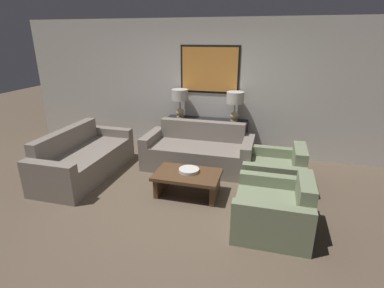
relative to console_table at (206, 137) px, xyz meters
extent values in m
plane|color=brown|center=(0.00, -2.17, -0.38)|extent=(20.00, 20.00, 0.00)
cube|color=beige|center=(0.00, 0.27, 0.95)|extent=(8.08, 0.10, 2.65)
cube|color=black|center=(0.00, 0.21, 1.32)|extent=(1.18, 0.01, 0.92)
cube|color=orange|center=(0.00, 0.20, 1.32)|extent=(1.10, 0.02, 0.84)
cube|color=black|center=(0.00, 0.00, 0.00)|extent=(1.63, 0.37, 0.75)
cylinder|color=tan|center=(-0.55, 0.00, 0.39)|extent=(0.14, 0.14, 0.02)
sphere|color=tan|center=(-0.55, 0.00, 0.48)|extent=(0.16, 0.16, 0.16)
cylinder|color=#8C7A51|center=(-0.55, 0.00, 0.65)|extent=(0.02, 0.02, 0.17)
cylinder|color=#B2ADA3|center=(-0.55, 0.00, 0.84)|extent=(0.33, 0.33, 0.22)
cylinder|color=tan|center=(0.55, 0.00, 0.39)|extent=(0.14, 0.14, 0.02)
sphere|color=tan|center=(0.55, 0.00, 0.48)|extent=(0.16, 0.16, 0.16)
cylinder|color=#8C7A51|center=(0.55, 0.00, 0.65)|extent=(0.02, 0.02, 0.17)
cylinder|color=#B2ADA3|center=(0.55, 0.00, 0.84)|extent=(0.33, 0.33, 0.22)
cube|color=slate|center=(0.00, -0.79, -0.15)|extent=(1.62, 0.70, 0.45)
cube|color=slate|center=(0.00, -0.35, 0.03)|extent=(1.62, 0.18, 0.81)
cube|color=slate|center=(-0.90, -0.70, -0.07)|extent=(0.18, 0.88, 0.60)
cube|color=slate|center=(0.90, -0.70, -0.07)|extent=(0.18, 0.88, 0.60)
cube|color=slate|center=(-1.72, -1.51, -0.15)|extent=(0.70, 1.62, 0.45)
cube|color=slate|center=(-2.16, -1.51, 0.03)|extent=(0.18, 1.62, 0.81)
cube|color=slate|center=(-1.81, -2.41, -0.07)|extent=(0.88, 0.18, 0.60)
cube|color=slate|center=(-1.81, -0.61, -0.07)|extent=(0.88, 0.18, 0.60)
cube|color=#4C331E|center=(0.10, -1.73, -0.03)|extent=(0.99, 0.63, 0.05)
cube|color=#4C331E|center=(-0.33, -1.73, -0.22)|extent=(0.07, 0.50, 0.32)
cube|color=#4C331E|center=(0.53, -1.73, -0.22)|extent=(0.07, 0.50, 0.32)
cylinder|color=beige|center=(0.11, -1.67, 0.02)|extent=(0.31, 0.31, 0.05)
cube|color=#707A5B|center=(1.26, -1.18, -0.17)|extent=(0.73, 0.65, 0.40)
cube|color=#707A5B|center=(1.72, -1.18, -0.01)|extent=(0.18, 0.65, 0.74)
cube|color=#707A5B|center=(1.35, -0.78, -0.09)|extent=(0.91, 0.14, 0.56)
cube|color=#707A5B|center=(1.35, -1.57, -0.09)|extent=(0.91, 0.14, 0.56)
cube|color=#707A5B|center=(1.26, -2.28, -0.17)|extent=(0.73, 0.65, 0.40)
cube|color=#707A5B|center=(1.72, -2.28, -0.01)|extent=(0.18, 0.65, 0.74)
cube|color=#707A5B|center=(1.35, -1.89, -0.09)|extent=(0.91, 0.14, 0.56)
cube|color=#707A5B|center=(1.35, -2.68, -0.09)|extent=(0.91, 0.14, 0.56)
camera|label=1|loc=(1.24, -5.67, 1.94)|focal=28.00mm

